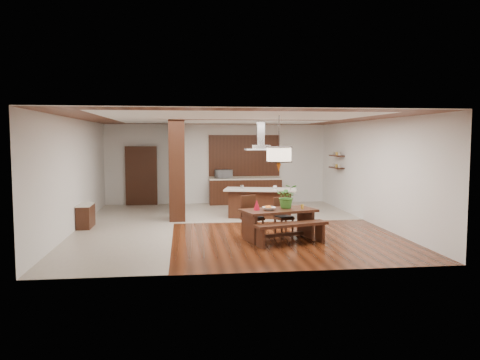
{
  "coord_description": "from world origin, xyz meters",
  "views": [
    {
      "loc": [
        -1.23,
        -12.48,
        2.35
      ],
      "look_at": [
        0.3,
        0.0,
        1.25
      ],
      "focal_mm": 35.0,
      "sensor_mm": 36.0,
      "label": 1
    }
  ],
  "objects": [
    {
      "name": "shelf_lower",
      "position": [
        3.87,
        2.6,
        1.4
      ],
      "size": [
        0.26,
        0.9,
        0.04
      ],
      "primitive_type": "cube",
      "color": "black",
      "rests_on": "room_shell"
    },
    {
      "name": "partition_pier",
      "position": [
        -1.4,
        1.2,
        1.45
      ],
      "size": [
        0.45,
        1.0,
        2.9
      ],
      "primitive_type": "cube",
      "color": "black",
      "rests_on": "ground"
    },
    {
      "name": "rear_counter",
      "position": [
        1.0,
        4.2,
        0.48
      ],
      "size": [
        2.6,
        0.62,
        0.95
      ],
      "color": "black",
      "rests_on": "ground"
    },
    {
      "name": "hallway_console",
      "position": [
        -3.81,
        0.2,
        0.32
      ],
      "size": [
        0.37,
        0.88,
        0.63
      ],
      "primitive_type": "cube",
      "color": "black",
      "rests_on": "ground"
    },
    {
      "name": "pendant_lantern",
      "position": [
        0.99,
        -1.81,
        2.25
      ],
      "size": [
        0.64,
        0.64,
        1.31
      ],
      "primitive_type": null,
      "color": "beige",
      "rests_on": "room_shell"
    },
    {
      "name": "dining_table",
      "position": [
        0.99,
        -1.81,
        0.52
      ],
      "size": [
        1.88,
        1.29,
        0.71
      ],
      "rotation": [
        0.0,
        0.0,
        0.28
      ],
      "color": "black",
      "rests_on": "ground"
    },
    {
      "name": "tile_kitchen",
      "position": [
        1.25,
        2.5,
        0.01
      ],
      "size": [
        5.5,
        4.0,
        0.01
      ],
      "primitive_type": "cube",
      "color": "#B0A492",
      "rests_on": "ground"
    },
    {
      "name": "gold_ornament",
      "position": [
        1.57,
        -1.79,
        0.76
      ],
      "size": [
        0.08,
        0.08,
        0.1
      ],
      "primitive_type": "cylinder",
      "rotation": [
        0.0,
        0.0,
        -0.03
      ],
      "color": "gold",
      "rests_on": "dining_table"
    },
    {
      "name": "dining_bench",
      "position": [
        1.16,
        -2.41,
        0.24
      ],
      "size": [
        1.76,
        0.85,
        0.49
      ],
      "primitive_type": null,
      "rotation": [
        0.0,
        0.0,
        0.29
      ],
      "color": "black",
      "rests_on": "ground"
    },
    {
      "name": "range_hood",
      "position": [
        1.07,
        1.25,
        2.46
      ],
      "size": [
        0.9,
        0.55,
        0.87
      ],
      "primitive_type": null,
      "color": "silver",
      "rests_on": "room_shell"
    },
    {
      "name": "shelf_upper",
      "position": [
        3.87,
        2.6,
        1.8
      ],
      "size": [
        0.26,
        0.9,
        0.04
      ],
      "primitive_type": "cube",
      "color": "black",
      "rests_on": "room_shell"
    },
    {
      "name": "dining_chair_left",
      "position": [
        0.43,
        -1.43,
        0.49
      ],
      "size": [
        0.59,
        0.59,
        0.98
      ],
      "primitive_type": null,
      "rotation": [
        0.0,
        0.0,
        0.48
      ],
      "color": "black",
      "rests_on": "ground"
    },
    {
      "name": "kitchen_window",
      "position": [
        1.0,
        4.46,
        1.75
      ],
      "size": [
        2.6,
        0.08,
        1.5
      ],
      "primitive_type": "cube",
      "color": "olive",
      "rests_on": "room_shell"
    },
    {
      "name": "napkin_cone",
      "position": [
        0.46,
        -1.88,
        0.83
      ],
      "size": [
        0.19,
        0.19,
        0.24
      ],
      "primitive_type": "cone",
      "rotation": [
        0.0,
        0.0,
        0.26
      ],
      "color": "#AE0C22",
      "rests_on": "dining_table"
    },
    {
      "name": "dining_chair_right",
      "position": [
        1.25,
        -1.2,
        0.45
      ],
      "size": [
        0.5,
        0.5,
        0.89
      ],
      "primitive_type": null,
      "rotation": [
        0.0,
        0.0,
        0.34
      ],
      "color": "black",
      "rests_on": "ground"
    },
    {
      "name": "fruit_bowl",
      "position": [
        0.74,
        -1.93,
        0.75
      ],
      "size": [
        0.32,
        0.32,
        0.08
      ],
      "primitive_type": "imported",
      "rotation": [
        0.0,
        0.0,
        -0.04
      ],
      "color": "beige",
      "rests_on": "dining_table"
    },
    {
      "name": "tile_hallway",
      "position": [
        -2.75,
        0.0,
        0.01
      ],
      "size": [
        2.5,
        9.0,
        0.01
      ],
      "primitive_type": "cube",
      "color": "#B0A492",
      "rests_on": "ground"
    },
    {
      "name": "foliage_plant",
      "position": [
        1.22,
        -1.68,
        1.0
      ],
      "size": [
        0.57,
        0.52,
        0.57
      ],
      "primitive_type": "imported",
      "rotation": [
        0.0,
        0.0,
        -0.14
      ],
      "color": "#367627",
      "rests_on": "dining_table"
    },
    {
      "name": "kitchen_island",
      "position": [
        1.07,
        1.25,
        0.45
      ],
      "size": [
        2.28,
        1.39,
        0.88
      ],
      "rotation": [
        0.0,
        0.0,
        -0.24
      ],
      "color": "black",
      "rests_on": "ground"
    },
    {
      "name": "partition_stub",
      "position": [
        -1.4,
        3.3,
        1.45
      ],
      "size": [
        0.18,
        2.4,
        2.9
      ],
      "primitive_type": "cube",
      "color": "silver",
      "rests_on": "ground"
    },
    {
      "name": "island_cup",
      "position": [
        1.5,
        1.18,
        0.92
      ],
      "size": [
        0.12,
        0.12,
        0.09
      ],
      "primitive_type": "imported",
      "rotation": [
        0.0,
        0.0,
        -0.07
      ],
      "color": "white",
      "rests_on": "kitchen_island"
    },
    {
      "name": "room_shell",
      "position": [
        0.0,
        0.0,
        2.06
      ],
      "size": [
        9.0,
        9.04,
        2.92
      ],
      "color": "#351609",
      "rests_on": "ground"
    },
    {
      "name": "hallway_doorway",
      "position": [
        -2.7,
        4.4,
        1.05
      ],
      "size": [
        1.1,
        0.2,
        2.1
      ],
      "primitive_type": "cube",
      "color": "black",
      "rests_on": "ground"
    },
    {
      "name": "microwave",
      "position": [
        0.22,
        4.22,
        1.1
      ],
      "size": [
        0.64,
        0.53,
        0.31
      ],
      "primitive_type": "imported",
      "rotation": [
        0.0,
        0.0,
        0.31
      ],
      "color": "#B0B2B7",
      "rests_on": "rear_counter"
    },
    {
      "name": "soffit_band",
      "position": [
        0.0,
        0.0,
        2.88
      ],
      "size": [
        8.0,
        9.0,
        0.02
      ],
      "primitive_type": "cube",
      "color": "#411E10",
      "rests_on": "room_shell"
    }
  ]
}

